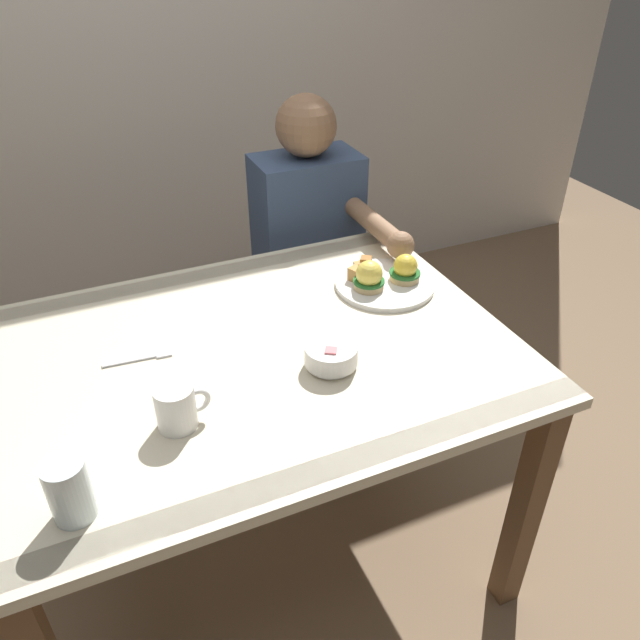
{
  "coord_description": "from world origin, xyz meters",
  "views": [
    {
      "loc": [
        -0.33,
        -1.12,
        1.6
      ],
      "look_at": [
        0.17,
        0.0,
        0.78
      ],
      "focal_mm": 34.78,
      "sensor_mm": 36.0,
      "label": 1
    }
  ],
  "objects_px": {
    "fruit_bowl": "(331,355)",
    "eggs_benedict_plate": "(384,279)",
    "diner_person": "(312,246)",
    "dining_table": "(257,386)",
    "water_glass_near": "(70,493)",
    "fork": "(142,358)",
    "coffee_mug": "(177,406)"
  },
  "relations": [
    {
      "from": "fruit_bowl",
      "to": "fork",
      "type": "relative_size",
      "value": 0.77
    },
    {
      "from": "coffee_mug",
      "to": "water_glass_near",
      "type": "distance_m",
      "value": 0.26
    },
    {
      "from": "fruit_bowl",
      "to": "diner_person",
      "type": "distance_m",
      "value": 0.78
    },
    {
      "from": "water_glass_near",
      "to": "diner_person",
      "type": "xyz_separation_m",
      "value": [
        0.83,
        0.92,
        -0.14
      ]
    },
    {
      "from": "fruit_bowl",
      "to": "coffee_mug",
      "type": "height_order",
      "value": "coffee_mug"
    },
    {
      "from": "dining_table",
      "to": "diner_person",
      "type": "bearing_deg",
      "value": 56.1
    },
    {
      "from": "water_glass_near",
      "to": "diner_person",
      "type": "relative_size",
      "value": 0.1
    },
    {
      "from": "dining_table",
      "to": "water_glass_near",
      "type": "xyz_separation_m",
      "value": [
        -0.43,
        -0.32,
        0.16
      ]
    },
    {
      "from": "eggs_benedict_plate",
      "to": "diner_person",
      "type": "xyz_separation_m",
      "value": [
        -0.01,
        0.47,
        -0.12
      ]
    },
    {
      "from": "coffee_mug",
      "to": "diner_person",
      "type": "xyz_separation_m",
      "value": [
        0.62,
        0.78,
        -0.14
      ]
    },
    {
      "from": "eggs_benedict_plate",
      "to": "diner_person",
      "type": "distance_m",
      "value": 0.48
    },
    {
      "from": "dining_table",
      "to": "eggs_benedict_plate",
      "type": "height_order",
      "value": "eggs_benedict_plate"
    },
    {
      "from": "dining_table",
      "to": "fruit_bowl",
      "type": "height_order",
      "value": "fruit_bowl"
    },
    {
      "from": "fruit_bowl",
      "to": "diner_person",
      "type": "bearing_deg",
      "value": 70.02
    },
    {
      "from": "eggs_benedict_plate",
      "to": "dining_table",
      "type": "bearing_deg",
      "value": -162.28
    },
    {
      "from": "fruit_bowl",
      "to": "coffee_mug",
      "type": "bearing_deg",
      "value": -171.99
    },
    {
      "from": "eggs_benedict_plate",
      "to": "water_glass_near",
      "type": "distance_m",
      "value": 0.96
    },
    {
      "from": "fruit_bowl",
      "to": "dining_table",
      "type": "bearing_deg",
      "value": 138.03
    },
    {
      "from": "fruit_bowl",
      "to": "eggs_benedict_plate",
      "type": "bearing_deg",
      "value": 43.12
    },
    {
      "from": "fruit_bowl",
      "to": "water_glass_near",
      "type": "xyz_separation_m",
      "value": [
        -0.57,
        -0.2,
        0.02
      ]
    },
    {
      "from": "water_glass_near",
      "to": "fork",
      "type": "bearing_deg",
      "value": 65.03
    },
    {
      "from": "coffee_mug",
      "to": "diner_person",
      "type": "height_order",
      "value": "diner_person"
    },
    {
      "from": "dining_table",
      "to": "eggs_benedict_plate",
      "type": "bearing_deg",
      "value": 17.72
    },
    {
      "from": "dining_table",
      "to": "water_glass_near",
      "type": "bearing_deg",
      "value": -143.14
    },
    {
      "from": "fruit_bowl",
      "to": "water_glass_near",
      "type": "height_order",
      "value": "water_glass_near"
    },
    {
      "from": "dining_table",
      "to": "eggs_benedict_plate",
      "type": "relative_size",
      "value": 4.44
    },
    {
      "from": "eggs_benedict_plate",
      "to": "diner_person",
      "type": "height_order",
      "value": "diner_person"
    },
    {
      "from": "eggs_benedict_plate",
      "to": "coffee_mug",
      "type": "height_order",
      "value": "coffee_mug"
    },
    {
      "from": "fruit_bowl",
      "to": "diner_person",
      "type": "xyz_separation_m",
      "value": [
        0.26,
        0.73,
        -0.12
      ]
    },
    {
      "from": "fork",
      "to": "diner_person",
      "type": "bearing_deg",
      "value": 39.18
    },
    {
      "from": "fork",
      "to": "diner_person",
      "type": "height_order",
      "value": "diner_person"
    },
    {
      "from": "dining_table",
      "to": "fork",
      "type": "relative_size",
      "value": 7.7
    }
  ]
}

